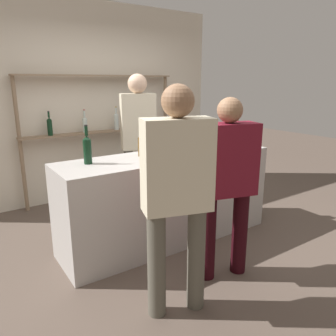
% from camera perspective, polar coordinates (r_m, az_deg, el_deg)
% --- Properties ---
extents(ground_plane, '(16.00, 16.00, 0.00)m').
position_cam_1_polar(ground_plane, '(3.76, 0.00, -12.11)').
color(ground_plane, brown).
extents(bar_counter, '(2.34, 0.65, 0.96)m').
position_cam_1_polar(bar_counter, '(3.57, 0.00, -5.22)').
color(bar_counter, '#B7B2AD').
rests_on(bar_counter, ground_plane).
extents(back_wall, '(3.94, 0.12, 2.80)m').
position_cam_1_polar(back_wall, '(5.07, -12.55, 11.08)').
color(back_wall, beige).
rests_on(back_wall, ground_plane).
extents(back_shelf, '(2.30, 0.18, 1.79)m').
position_cam_1_polar(back_shelf, '(4.92, -11.47, 8.69)').
color(back_shelf, '#897056').
rests_on(back_shelf, ground_plane).
extents(counter_bottle_0, '(0.08, 0.08, 0.36)m').
position_cam_1_polar(counter_bottle_0, '(3.12, -13.87, 3.25)').
color(counter_bottle_0, black).
rests_on(counter_bottle_0, bar_counter).
extents(counter_bottle_1, '(0.07, 0.07, 0.34)m').
position_cam_1_polar(counter_bottle_1, '(3.33, 0.92, 4.30)').
color(counter_bottle_1, '#0F1956').
rests_on(counter_bottle_1, bar_counter).
extents(counter_bottle_2, '(0.08, 0.08, 0.34)m').
position_cam_1_polar(counter_bottle_2, '(4.12, 9.92, 6.04)').
color(counter_bottle_2, brown).
rests_on(counter_bottle_2, bar_counter).
extents(counter_bottle_3, '(0.08, 0.08, 0.35)m').
position_cam_1_polar(counter_bottle_3, '(3.59, -0.58, 5.20)').
color(counter_bottle_3, '#0F1956').
rests_on(counter_bottle_3, bar_counter).
extents(counter_bottle_4, '(0.09, 0.09, 0.37)m').
position_cam_1_polar(counter_bottle_4, '(4.09, 11.83, 6.04)').
color(counter_bottle_4, brown).
rests_on(counter_bottle_4, bar_counter).
extents(counter_bottle_5, '(0.07, 0.07, 0.32)m').
position_cam_1_polar(counter_bottle_5, '(3.35, -4.63, 4.11)').
color(counter_bottle_5, brown).
rests_on(counter_bottle_5, bar_counter).
extents(wine_glass, '(0.08, 0.08, 0.14)m').
position_cam_1_polar(wine_glass, '(3.48, 6.41, 4.15)').
color(wine_glass, silver).
rests_on(wine_glass, bar_counter).
extents(ice_bucket, '(0.23, 0.23, 0.22)m').
position_cam_1_polar(ice_bucket, '(3.74, 6.74, 5.03)').
color(ice_bucket, black).
rests_on(ice_bucket, bar_counter).
extents(cork_jar, '(0.13, 0.13, 0.13)m').
position_cam_1_polar(cork_jar, '(3.44, -1.85, 3.48)').
color(cork_jar, silver).
rests_on(cork_jar, bar_counter).
extents(customer_left, '(0.52, 0.35, 1.69)m').
position_cam_1_polar(customer_left, '(2.29, 1.61, -3.50)').
color(customer_left, '#575347').
rests_on(customer_left, ground_plane).
extents(server_behind_counter, '(0.46, 0.31, 1.79)m').
position_cam_1_polar(server_behind_counter, '(4.17, -5.16, 6.07)').
color(server_behind_counter, '#575347').
rests_on(server_behind_counter, ground_plane).
extents(customer_center, '(0.53, 0.34, 1.59)m').
position_cam_1_polar(customer_center, '(2.81, 10.18, -1.72)').
color(customer_center, black).
rests_on(customer_center, ground_plane).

